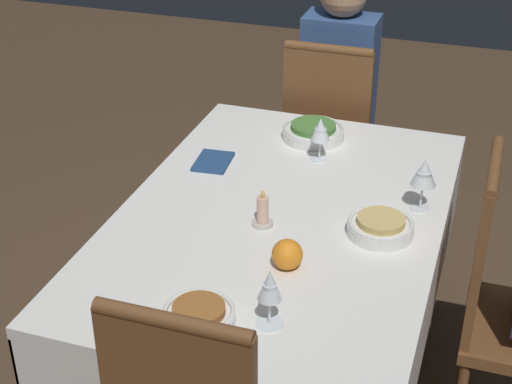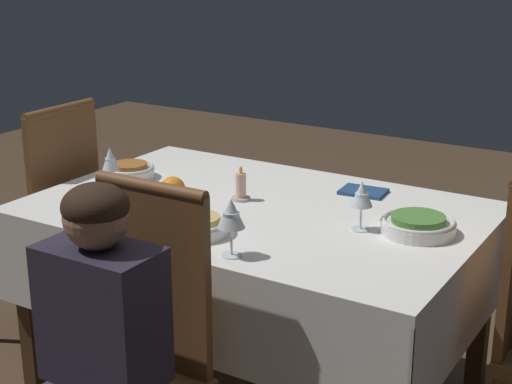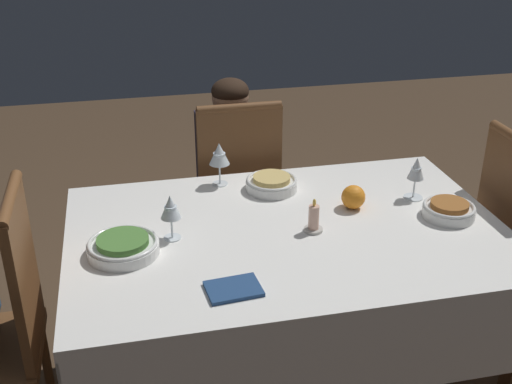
% 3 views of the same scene
% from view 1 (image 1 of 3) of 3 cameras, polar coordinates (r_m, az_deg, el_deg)
% --- Properties ---
extents(dining_table, '(1.47, 0.97, 0.75)m').
position_cam_1_polar(dining_table, '(2.45, 1.79, -3.47)').
color(dining_table, white).
rests_on(dining_table, ground_plane).
extents(chair_east, '(0.39, 0.38, 1.00)m').
position_cam_1_polar(chair_east, '(3.32, 5.41, 3.68)').
color(chair_east, brown).
rests_on(chair_east, ground_plane).
extents(chair_south, '(0.38, 0.39, 1.00)m').
position_cam_1_polar(chair_south, '(2.48, 17.86, -7.68)').
color(chair_south, brown).
rests_on(chair_south, ground_plane).
extents(person_adult_denim, '(0.34, 0.30, 1.24)m').
position_cam_1_polar(person_adult_denim, '(3.39, 6.15, 7.19)').
color(person_adult_denim, '#282833').
rests_on(person_adult_denim, ground_plane).
extents(bowl_east, '(0.23, 0.23, 0.06)m').
position_cam_1_polar(bowl_east, '(2.86, 4.18, 4.42)').
color(bowl_east, white).
rests_on(bowl_east, dining_table).
extents(wine_glass_east, '(0.07, 0.07, 0.16)m').
position_cam_1_polar(wine_glass_east, '(2.67, 4.70, 4.47)').
color(wine_glass_east, white).
rests_on(wine_glass_east, dining_table).
extents(bowl_south, '(0.20, 0.20, 0.06)m').
position_cam_1_polar(bowl_south, '(2.31, 9.05, -2.47)').
color(bowl_south, white).
rests_on(bowl_south, dining_table).
extents(wine_glass_south, '(0.08, 0.08, 0.17)m').
position_cam_1_polar(wine_glass_south, '(2.42, 12.12, 1.30)').
color(wine_glass_south, white).
rests_on(wine_glass_south, dining_table).
extents(bowl_west, '(0.18, 0.18, 0.06)m').
position_cam_1_polar(bowl_west, '(1.95, -4.17, -8.95)').
color(bowl_west, white).
rests_on(bowl_west, dining_table).
extents(wine_glass_west, '(0.07, 0.07, 0.16)m').
position_cam_1_polar(wine_glass_west, '(1.90, 1.01, -6.98)').
color(wine_glass_west, white).
rests_on(wine_glass_west, dining_table).
extents(candle_centerpiece, '(0.06, 0.06, 0.12)m').
position_cam_1_polar(candle_centerpiece, '(2.32, 0.49, -1.55)').
color(candle_centerpiece, beige).
rests_on(candle_centerpiece, dining_table).
extents(orange_fruit, '(0.09, 0.09, 0.09)m').
position_cam_1_polar(orange_fruit, '(2.14, 2.29, -4.56)').
color(orange_fruit, orange).
rests_on(orange_fruit, dining_table).
extents(napkin_red_folded, '(0.16, 0.13, 0.01)m').
position_cam_1_polar(napkin_red_folded, '(2.69, -3.14, 2.23)').
color(napkin_red_folded, navy).
rests_on(napkin_red_folded, dining_table).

